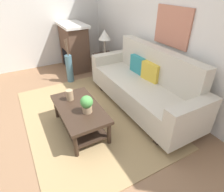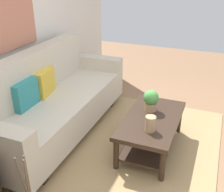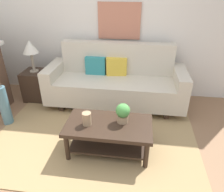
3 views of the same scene
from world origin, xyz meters
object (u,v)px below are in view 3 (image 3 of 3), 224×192
at_px(couch, 116,82).
at_px(table_lamp, 30,48).
at_px(coffee_table, 109,131).
at_px(floor_vase, 4,106).
at_px(throw_pillow_teal, 96,66).
at_px(side_table, 37,85).
at_px(framed_painting, 119,21).
at_px(tabletop_vase, 87,119).
at_px(potted_plant_tabletop, 123,113).
at_px(throw_pillow_mustard, 116,67).

xyz_separation_m(couch, table_lamp, (-1.50, -0.02, 0.56)).
distance_m(couch, coffee_table, 1.26).
bearing_deg(floor_vase, couch, 28.03).
bearing_deg(couch, table_lamp, -179.33).
distance_m(throw_pillow_teal, side_table, 1.20).
bearing_deg(floor_vase, framed_painting, 39.27).
xyz_separation_m(table_lamp, framed_painting, (1.50, 0.48, 0.41)).
relative_size(couch, tabletop_vase, 14.25).
distance_m(tabletop_vase, table_lamp, 1.89).
height_order(potted_plant_tabletop, side_table, potted_plant_tabletop).
distance_m(throw_pillow_teal, floor_vase, 1.64).
xyz_separation_m(throw_pillow_mustard, potted_plant_tabletop, (0.24, -1.32, -0.11)).
distance_m(couch, floor_vase, 1.85).
bearing_deg(couch, potted_plant_tabletop, -78.69).
bearing_deg(side_table, tabletop_vase, -44.67).
bearing_deg(throw_pillow_teal, side_table, -172.78).
height_order(throw_pillow_teal, coffee_table, throw_pillow_teal).
xyz_separation_m(coffee_table, framed_painting, (-0.07, 1.72, 1.09)).
bearing_deg(tabletop_vase, side_table, 135.33).
bearing_deg(potted_plant_tabletop, coffee_table, -158.92).
bearing_deg(side_table, table_lamp, 0.00).
distance_m(throw_pillow_teal, potted_plant_tabletop, 1.46).
bearing_deg(framed_painting, throw_pillow_mustard, -90.00).
bearing_deg(throw_pillow_mustard, table_lamp, -174.60).
relative_size(coffee_table, tabletop_vase, 6.51).
bearing_deg(coffee_table, potted_plant_tabletop, 21.08).
height_order(couch, table_lamp, table_lamp).
height_order(couch, floor_vase, couch).
bearing_deg(coffee_table, floor_vase, 167.10).
height_order(couch, coffee_table, couch).
height_order(couch, throw_pillow_teal, couch).
xyz_separation_m(coffee_table, tabletop_vase, (-0.27, -0.05, 0.20)).
xyz_separation_m(throw_pillow_teal, floor_vase, (-1.25, -0.99, -0.36)).
bearing_deg(floor_vase, throw_pillow_teal, 38.46).
distance_m(coffee_table, potted_plant_tabletop, 0.32).
distance_m(table_lamp, framed_painting, 1.63).
relative_size(table_lamp, floor_vase, 0.89).
bearing_deg(throw_pillow_mustard, tabletop_vase, -98.01).
height_order(tabletop_vase, potted_plant_tabletop, potted_plant_tabletop).
bearing_deg(floor_vase, side_table, 81.43).
xyz_separation_m(tabletop_vase, table_lamp, (-1.30, 1.29, 0.48)).
bearing_deg(side_table, coffee_table, -38.29).
xyz_separation_m(couch, framed_painting, (0.00, 0.47, 0.97)).
bearing_deg(tabletop_vase, framed_painting, 83.52).
relative_size(throw_pillow_teal, tabletop_vase, 2.13).
distance_m(tabletop_vase, side_table, 1.85).
height_order(throw_pillow_mustard, floor_vase, throw_pillow_mustard).
distance_m(throw_pillow_teal, table_lamp, 1.17).
bearing_deg(throw_pillow_mustard, potted_plant_tabletop, -79.74).
distance_m(potted_plant_tabletop, framed_painting, 1.87).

